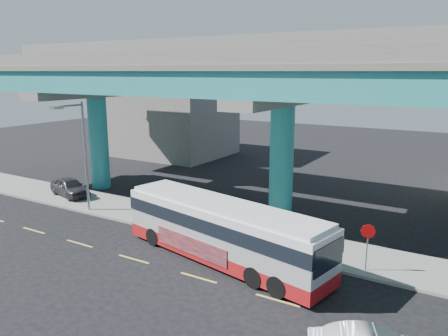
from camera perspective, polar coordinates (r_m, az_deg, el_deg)
The scene contains 9 objects.
ground at distance 21.17m, azimuth -2.88°, elevation -13.82°, with size 120.00×120.00×0.00m, color black.
sidewalk at distance 25.50m, azimuth 4.08°, elevation -8.93°, with size 70.00×4.00×0.15m, color gray.
lane_markings at distance 20.95m, azimuth -3.35°, elevation -14.11°, with size 58.00×0.12×0.01m.
viaduct at distance 27.01m, azimuth 7.93°, elevation 11.88°, with size 52.00×12.40×11.70m.
building_concrete at distance 50.39m, azimuth -6.73°, elevation 6.88°, with size 12.00×10.00×9.00m, color gray.
transit_bus at distance 22.00m, azimuth -0.18°, elevation -8.00°, with size 12.17×4.98×3.06m.
parked_car at distance 35.01m, azimuth -19.51°, elevation -2.34°, with size 4.34×2.59×1.38m, color #2F2E33.
street_lamp at distance 29.95m, azimuth -18.56°, elevation 3.32°, with size 0.50×2.41×7.31m.
stop_sign at distance 21.70m, azimuth 18.26°, elevation -8.64°, with size 0.67×0.25×2.30m.
Camera 1 is at (10.62, -15.73, 9.39)m, focal length 35.00 mm.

